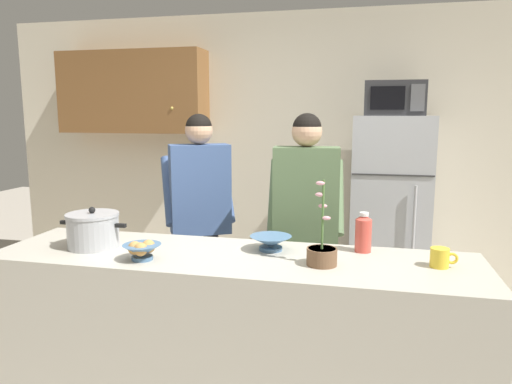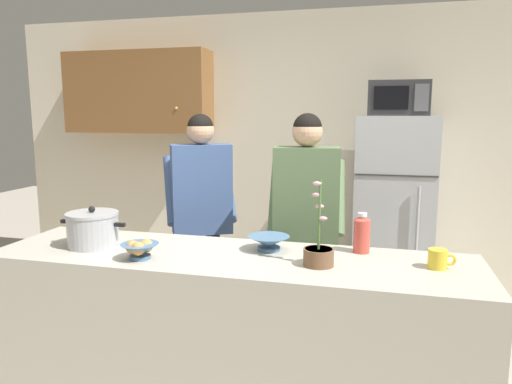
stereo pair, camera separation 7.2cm
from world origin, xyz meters
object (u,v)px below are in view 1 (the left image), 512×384
object	(u,v)px
person_by_sink	(306,209)
coffee_mug	(440,258)
microwave	(394,99)
potted_orchid	(322,253)
refrigerator	(389,212)
bread_bowl	(142,250)
cooking_pot	(93,230)
empty_bowl	(271,242)
person_near_pot	(200,201)
bottle_near_edge	(363,233)

from	to	relation	value
person_by_sink	coffee_mug	bearing A→B (deg)	-42.66
microwave	potted_orchid	world-z (taller)	microwave
refrigerator	person_by_sink	distance (m)	1.29
refrigerator	coffee_mug	size ratio (longest dim) A/B	12.51
coffee_mug	potted_orchid	distance (m)	0.57
microwave	coffee_mug	size ratio (longest dim) A/B	3.66
person_by_sink	bread_bowl	distance (m)	1.16
potted_orchid	person_by_sink	bearing A→B (deg)	102.95
person_by_sink	bread_bowl	xyz separation A→B (m)	(-0.72, -0.90, -0.07)
cooking_pot	potted_orchid	world-z (taller)	potted_orchid
microwave	potted_orchid	distance (m)	2.08
refrigerator	cooking_pot	size ratio (longest dim) A/B	4.10
refrigerator	person_by_sink	world-z (taller)	person_by_sink
coffee_mug	cooking_pot	bearing A→B (deg)	-178.10
person_by_sink	refrigerator	bearing A→B (deg)	62.70
empty_bowl	refrigerator	bearing A→B (deg)	67.84
person_by_sink	empty_bowl	xyz separation A→B (m)	(-0.12, -0.58, -0.07)
refrigerator	empty_bowl	xyz separation A→B (m)	(-0.70, -1.71, 0.15)
bread_bowl	potted_orchid	bearing A→B (deg)	7.84
bread_bowl	microwave	bearing A→B (deg)	57.05
microwave	person_near_pot	size ratio (longest dim) A/B	0.29
microwave	coffee_mug	xyz separation A→B (m)	(0.16, -1.79, -0.81)
refrigerator	person_near_pot	world-z (taller)	person_near_pot
refrigerator	bread_bowl	size ratio (longest dim) A/B	8.33
empty_bowl	potted_orchid	bearing A→B (deg)	-33.52
person_near_pot	potted_orchid	world-z (taller)	person_near_pot
refrigerator	microwave	xyz separation A→B (m)	(0.00, -0.02, 0.96)
empty_bowl	coffee_mug	bearing A→B (deg)	-6.62
bottle_near_edge	empty_bowl	bearing A→B (deg)	-169.89
person_near_pot	person_by_sink	xyz separation A→B (m)	(0.78, -0.14, 0.00)
coffee_mug	bread_bowl	world-z (taller)	bread_bowl
person_by_sink	potted_orchid	world-z (taller)	person_by_sink
coffee_mug	bottle_near_edge	world-z (taller)	bottle_near_edge
person_near_pot	bottle_near_edge	bearing A→B (deg)	-28.84
person_by_sink	cooking_pot	distance (m)	1.32
person_near_pot	person_by_sink	size ratio (longest dim) A/B	1.00
empty_bowl	bottle_near_edge	size ratio (longest dim) A/B	1.05
person_by_sink	bottle_near_edge	distance (m)	0.62
microwave	coffee_mug	bearing A→B (deg)	-84.85
coffee_mug	bread_bowl	bearing A→B (deg)	-171.46
person_by_sink	bread_bowl	bearing A→B (deg)	-128.56
refrigerator	coffee_mug	world-z (taller)	refrigerator
potted_orchid	empty_bowl	bearing A→B (deg)	146.48
person_by_sink	empty_bowl	bearing A→B (deg)	-101.16
bottle_near_edge	refrigerator	bearing A→B (deg)	82.74
bottle_near_edge	potted_orchid	world-z (taller)	potted_orchid
coffee_mug	bottle_near_edge	distance (m)	0.42
person_near_pot	potted_orchid	distance (m)	1.33
microwave	cooking_pot	bearing A→B (deg)	-132.13
cooking_pot	coffee_mug	xyz separation A→B (m)	(1.83, 0.06, -0.05)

